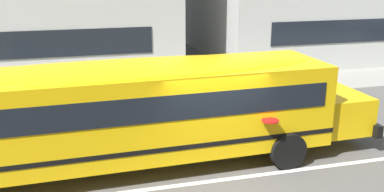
{
  "coord_description": "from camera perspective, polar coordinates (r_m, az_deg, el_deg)",
  "views": [
    {
      "loc": [
        -2.96,
        -8.65,
        4.89
      ],
      "look_at": [
        -0.49,
        0.63,
        1.96
      ],
      "focal_mm": 39.83,
      "sensor_mm": 36.0,
      "label": 1
    }
  ],
  "objects": [
    {
      "name": "ground_plane",
      "position": [
        10.37,
        3.6,
        -11.21
      ],
      "size": [
        400.0,
        400.0,
        0.0
      ],
      "primitive_type": "plane",
      "color": "#54514F"
    },
    {
      "name": "sidewalk_far",
      "position": [
        17.28,
        -4.41,
        0.49
      ],
      "size": [
        120.0,
        3.0,
        0.01
      ],
      "primitive_type": "cube",
      "color": "gray",
      "rests_on": "ground_plane"
    },
    {
      "name": "lane_centreline",
      "position": [
        10.37,
        3.6,
        -11.19
      ],
      "size": [
        110.0,
        0.16,
        0.01
      ],
      "primitive_type": "cube",
      "color": "silver",
      "rests_on": "ground_plane"
    },
    {
      "name": "school_bus",
      "position": [
        10.51,
        -8.04,
        -1.41
      ],
      "size": [
        12.15,
        2.89,
        2.7
      ],
      "rotation": [
        0.0,
        0.0,
        0.03
      ],
      "color": "yellow",
      "rests_on": "ground_plane"
    }
  ]
}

